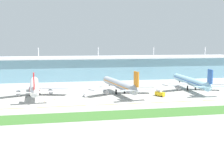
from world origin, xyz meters
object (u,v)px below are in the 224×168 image
object	(u,v)px
airliner_middle	(120,85)
safety_cone_left_wingtip	(54,99)
airliner_near	(34,86)
safety_cone_nose_front	(44,101)
baggage_cart	(85,95)
airliner_far	(191,82)
fuel_truck	(160,93)

from	to	relation	value
airliner_middle	safety_cone_left_wingtip	size ratio (longest dim) A/B	95.29
airliner_near	safety_cone_nose_front	world-z (taller)	airliner_near
baggage_cart	safety_cone_left_wingtip	bearing A→B (deg)	-165.40
airliner_middle	safety_cone_nose_front	bearing A→B (deg)	-160.97
baggage_cart	safety_cone_left_wingtip	size ratio (longest dim) A/B	5.44
airliner_near	safety_cone_nose_front	distance (m)	25.10
airliner_far	safety_cone_nose_front	size ratio (longest dim) A/B	100.99
airliner_middle	safety_cone_left_wingtip	xyz separation A→B (m)	(-45.97, -12.64, -6.10)
airliner_middle	safety_cone_nose_front	size ratio (longest dim) A/B	95.29
baggage_cart	safety_cone_nose_front	size ratio (longest dim) A/B	5.44
airliner_far	fuel_truck	bearing A→B (deg)	-147.91
safety_cone_nose_front	airliner_far	bearing A→B (deg)	12.27
safety_cone_left_wingtip	airliner_near	bearing A→B (deg)	127.10
airliner_far	safety_cone_left_wingtip	distance (m)	105.64
fuel_truck	safety_cone_left_wingtip	xyz separation A→B (m)	(-70.91, 2.02, -1.91)
airliner_near	airliner_middle	world-z (taller)	same
safety_cone_left_wingtip	safety_cone_nose_front	world-z (taller)	same
airliner_far	safety_cone_left_wingtip	size ratio (longest dim) A/B	100.99
airliner_near	airliner_middle	xyz separation A→B (m)	(59.49, -5.24, -0.00)
airliner_middle	airliner_far	distance (m)	58.15
airliner_far	airliner_near	bearing A→B (deg)	-179.64
airliner_near	airliner_far	size ratio (longest dim) A/B	0.99
airliner_middle	baggage_cart	bearing A→B (deg)	-164.00
baggage_cart	safety_cone_nose_front	xyz separation A→B (m)	(-26.51, -10.62, -0.91)
airliner_far	safety_cone_nose_front	world-z (taller)	airliner_far
airliner_near	baggage_cart	size ratio (longest dim) A/B	18.33
airliner_near	safety_cone_left_wingtip	size ratio (longest dim) A/B	99.67
baggage_cart	safety_cone_nose_front	bearing A→B (deg)	-158.18
airliner_near	baggage_cart	bearing A→B (deg)	-20.15
airliner_middle	fuel_truck	xyz separation A→B (m)	(24.94, -14.66, -4.19)
airliner_near	safety_cone_nose_front	size ratio (longest dim) A/B	99.67
fuel_truck	baggage_cart	bearing A→B (deg)	171.65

